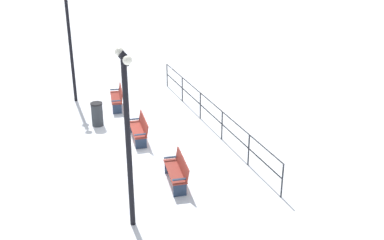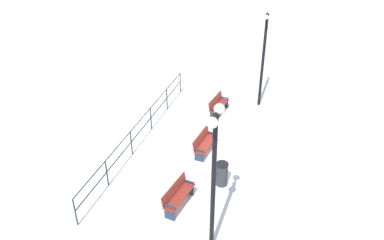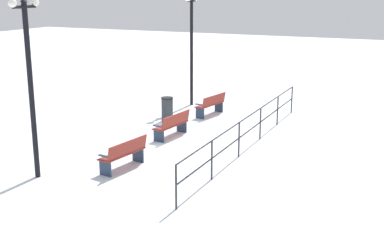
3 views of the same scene
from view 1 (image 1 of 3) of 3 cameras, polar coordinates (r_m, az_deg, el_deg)
name	(u,v)px [view 1 (image 1 of 3)]	position (r m, az deg, el deg)	size (l,w,h in m)	color
ground_plane	(141,139)	(18.12, -6.01, -2.30)	(80.00, 80.00, 0.00)	white
bench_nearest	(118,97)	(21.04, -8.80, 2.70)	(0.75, 1.68, 0.88)	maroon
bench_second	(140,128)	(17.91, -6.22, -1.01)	(0.69, 1.69, 0.87)	maroon
bench_third	(177,170)	(14.97, -1.73, -5.98)	(0.73, 1.69, 0.89)	maroon
lamppost_near	(69,28)	(21.40, -14.40, 10.50)	(0.29, 1.03, 4.84)	black
lamppost_middle	(127,125)	(12.06, -7.68, -0.57)	(0.22, 1.02, 4.87)	black
waterfront_railing	(211,110)	(18.66, 2.23, 1.16)	(0.05, 10.73, 1.13)	#26282D
trash_bin	(97,114)	(19.38, -11.17, 0.69)	(0.47, 0.47, 0.96)	#2D3338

